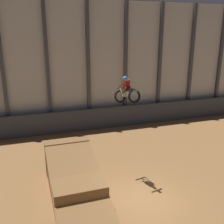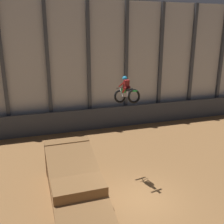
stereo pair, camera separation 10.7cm
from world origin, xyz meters
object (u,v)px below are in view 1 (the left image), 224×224
(rider_bike_solo, at_px, (127,92))
(hay_bale_trackside, at_px, (57,151))
(dirt_ramp, at_px, (74,176))
(traffic_cone_near_ramp, at_px, (80,151))

(rider_bike_solo, bearing_deg, hay_bale_trackside, 116.42)
(dirt_ramp, relative_size, rider_bike_solo, 3.60)
(rider_bike_solo, distance_m, traffic_cone_near_ramp, 6.60)
(traffic_cone_near_ramp, relative_size, hay_bale_trackside, 0.54)
(rider_bike_solo, xyz_separation_m, hay_bale_trackside, (-3.36, 4.40, -4.92))
(rider_bike_solo, bearing_deg, dirt_ramp, 169.19)
(dirt_ramp, height_order, hay_bale_trackside, dirt_ramp)
(rider_bike_solo, bearing_deg, traffic_cone_near_ramp, 103.41)
(dirt_ramp, distance_m, traffic_cone_near_ramp, 4.22)
(rider_bike_solo, height_order, traffic_cone_near_ramp, rider_bike_solo)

